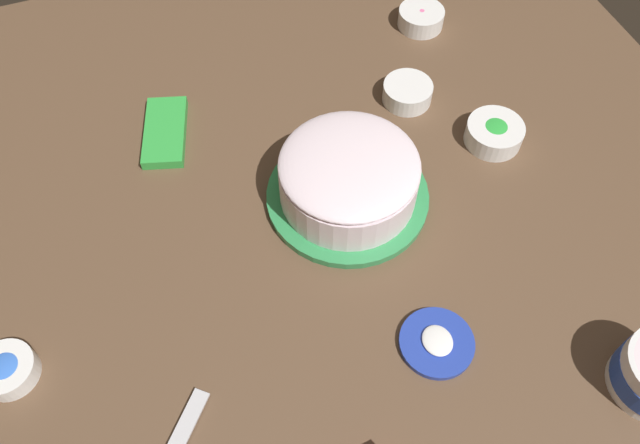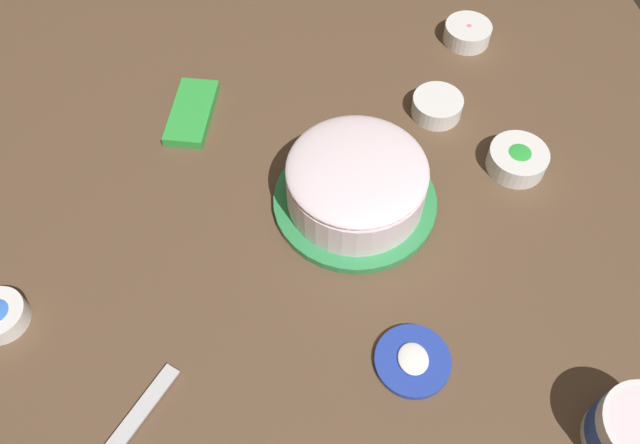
# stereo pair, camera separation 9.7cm
# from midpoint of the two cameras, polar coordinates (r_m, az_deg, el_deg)

# --- Properties ---
(ground_plane) EXTENTS (1.54, 1.54, 0.00)m
(ground_plane) POSITION_cam_midpoint_polar(r_m,az_deg,el_deg) (0.98, 1.06, -2.89)
(ground_plane) COLOR brown
(frosted_cake) EXTENTS (0.26, 0.26, 0.11)m
(frosted_cake) POSITION_cam_midpoint_polar(r_m,az_deg,el_deg) (1.00, 6.02, 3.07)
(frosted_cake) COLOR #339351
(frosted_cake) RESTS_ON ground_plane
(frosting_tub) EXTENTS (0.11, 0.11, 0.08)m
(frosting_tub) POSITION_cam_midpoint_polar(r_m,az_deg,el_deg) (0.94, 29.19, -16.35)
(frosting_tub) COLOR white
(frosting_tub) RESTS_ON ground_plane
(frosting_tub_lid) EXTENTS (0.11, 0.11, 0.02)m
(frosting_tub_lid) POSITION_cam_midpoint_polar(r_m,az_deg,el_deg) (0.92, 11.35, -12.28)
(frosting_tub_lid) COLOR #233DAD
(frosting_tub_lid) RESTS_ON ground_plane
(sprinkle_bowl_green) EXTENTS (0.10, 0.10, 0.04)m
(sprinkle_bowl_green) POSITION_cam_midpoint_polar(r_m,az_deg,el_deg) (1.13, 19.60, 5.17)
(sprinkle_bowl_green) COLOR white
(sprinkle_bowl_green) RESTS_ON ground_plane
(sprinkle_bowl_pink) EXTENTS (0.09, 0.09, 0.04)m
(sprinkle_bowl_pink) POSITION_cam_midpoint_polar(r_m,az_deg,el_deg) (1.33, 15.16, 15.89)
(sprinkle_bowl_pink) COLOR white
(sprinkle_bowl_pink) RESTS_ON ground_plane
(sprinkle_bowl_rainbow) EXTENTS (0.09, 0.09, 0.04)m
(sprinkle_bowl_rainbow) POSITION_cam_midpoint_polar(r_m,az_deg,el_deg) (1.17, 12.78, 9.91)
(sprinkle_bowl_rainbow) COLOR white
(sprinkle_bowl_rainbow) RESTS_ON ground_plane
(candy_box_lower) EXTENTS (0.16, 0.11, 0.02)m
(candy_box_lower) POSITION_cam_midpoint_polar(r_m,az_deg,el_deg) (1.16, -9.00, 9.45)
(candy_box_lower) COLOR green
(candy_box_lower) RESTS_ON ground_plane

